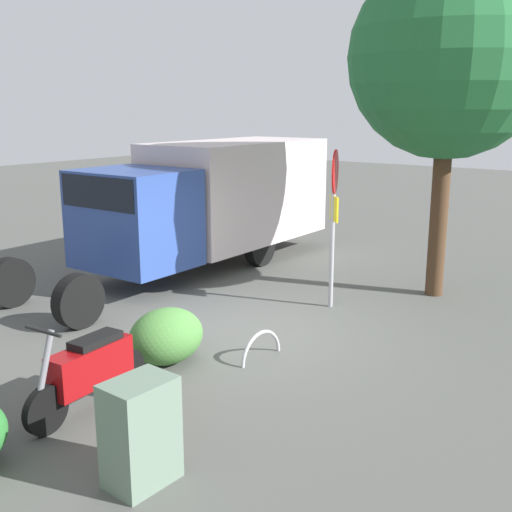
% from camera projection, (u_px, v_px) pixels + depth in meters
% --- Properties ---
extents(ground_plane, '(60.00, 60.00, 0.00)m').
position_uv_depth(ground_plane, '(249.00, 330.00, 10.05)').
color(ground_plane, '#4E4F4B').
extents(box_truck_near, '(8.24, 2.25, 2.75)m').
position_uv_depth(box_truck_near, '(210.00, 197.00, 13.89)').
color(box_truck_near, black).
rests_on(box_truck_near, ground).
extents(motorcycle, '(1.81, 0.55, 1.20)m').
position_uv_depth(motorcycle, '(90.00, 369.00, 7.27)').
color(motorcycle, black).
rests_on(motorcycle, ground).
extents(stop_sign, '(0.71, 0.33, 2.81)m').
position_uv_depth(stop_sign, '(334.00, 204.00, 10.80)').
color(stop_sign, '#9E9EA3').
rests_on(stop_sign, ground).
extents(street_tree, '(3.60, 3.60, 6.18)m').
position_uv_depth(street_tree, '(450.00, 58.00, 10.96)').
color(street_tree, '#47301E').
rests_on(street_tree, ground).
extents(utility_cabinet, '(0.67, 0.50, 1.05)m').
position_uv_depth(utility_cabinet, '(140.00, 432.00, 5.84)').
color(utility_cabinet, slate).
rests_on(utility_cabinet, ground).
extents(bike_rack_hoop, '(0.85, 0.11, 0.85)m').
position_uv_depth(bike_rack_hoop, '(261.00, 359.00, 8.89)').
color(bike_rack_hoop, '#B7B7BC').
rests_on(bike_rack_hoop, ground).
extents(shrub_mid_verge, '(1.14, 0.93, 0.78)m').
position_uv_depth(shrub_mid_verge, '(166.00, 336.00, 8.70)').
color(shrub_mid_verge, '#457C38').
rests_on(shrub_mid_verge, ground).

